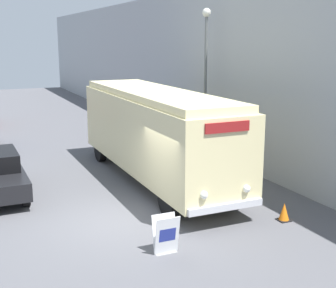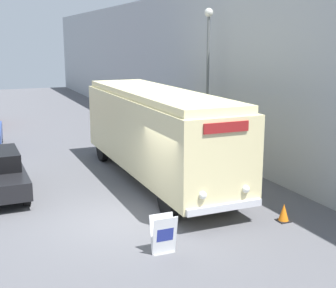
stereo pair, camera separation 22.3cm
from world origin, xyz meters
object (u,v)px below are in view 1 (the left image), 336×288
(vintage_bus, at_px, (155,130))
(traffic_cone, at_px, (284,212))
(streetlamp, at_px, (206,64))
(sign_board, at_px, (166,235))

(vintage_bus, relative_size, traffic_cone, 19.09)
(vintage_bus, xyz_separation_m, streetlamp, (3.16, 2.00, 2.25))
(vintage_bus, xyz_separation_m, traffic_cone, (1.88, -5.22, -1.65))
(sign_board, distance_m, streetlamp, 10.07)
(sign_board, distance_m, traffic_cone, 4.03)
(sign_board, relative_size, streetlamp, 0.15)
(sign_board, xyz_separation_m, streetlamp, (5.27, 7.75, 3.69))
(vintage_bus, bearing_deg, sign_board, -110.20)
(sign_board, height_order, traffic_cone, sign_board)
(vintage_bus, distance_m, traffic_cone, 5.79)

